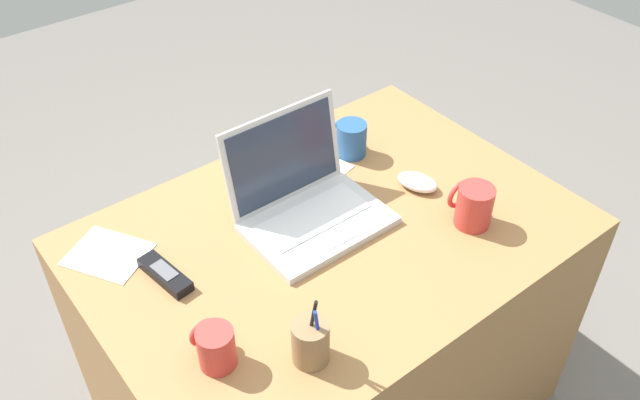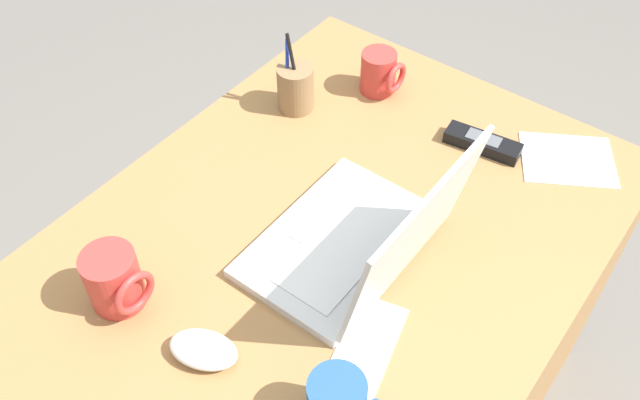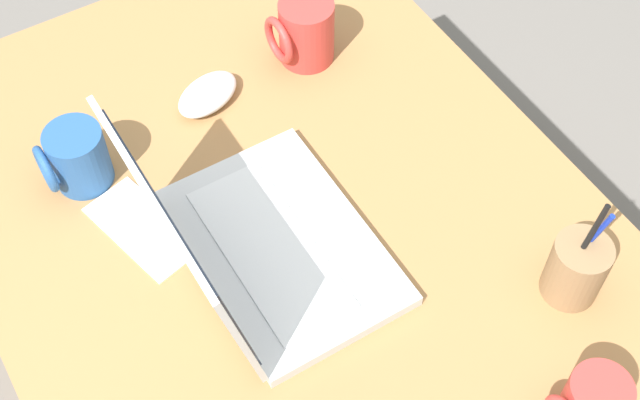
{
  "view_description": "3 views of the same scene",
  "coord_description": "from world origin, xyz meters",
  "px_view_note": "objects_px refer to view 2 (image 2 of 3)",
  "views": [
    {
      "loc": [
        -0.73,
        -0.89,
        1.76
      ],
      "look_at": [
        -0.01,
        0.03,
        0.78
      ],
      "focal_mm": 37.82,
      "sensor_mm": 36.0,
      "label": 1
    },
    {
      "loc": [
        0.58,
        0.44,
        1.61
      ],
      "look_at": [
        -0.0,
        -0.0,
        0.81
      ],
      "focal_mm": 39.04,
      "sensor_mm": 36.0,
      "label": 2
    },
    {
      "loc": [
        -0.58,
        0.31,
        1.69
      ],
      "look_at": [
        -0.01,
        -0.04,
        0.76
      ],
      "focal_mm": 49.75,
      "sensor_mm": 36.0,
      "label": 3
    }
  ],
  "objects_px": {
    "cordless_phone": "(483,143)",
    "pen_holder": "(295,87)",
    "coffee_mug_spare": "(380,73)",
    "laptop": "(363,240)",
    "computer_mouse": "(204,350)",
    "coffee_mug_white": "(115,280)"
  },
  "relations": [
    {
      "from": "laptop",
      "to": "computer_mouse",
      "type": "height_order",
      "value": "laptop"
    },
    {
      "from": "laptop",
      "to": "coffee_mug_spare",
      "type": "relative_size",
      "value": 3.67
    },
    {
      "from": "computer_mouse",
      "to": "cordless_phone",
      "type": "height_order",
      "value": "computer_mouse"
    },
    {
      "from": "laptop",
      "to": "cordless_phone",
      "type": "xyz_separation_m",
      "value": [
        -0.36,
        0.03,
        -0.04
      ]
    },
    {
      "from": "cordless_phone",
      "to": "laptop",
      "type": "bearing_deg",
      "value": -4.52
    },
    {
      "from": "coffee_mug_spare",
      "to": "cordless_phone",
      "type": "distance_m",
      "value": 0.26
    },
    {
      "from": "computer_mouse",
      "to": "coffee_mug_spare",
      "type": "relative_size",
      "value": 1.19
    },
    {
      "from": "laptop",
      "to": "computer_mouse",
      "type": "xyz_separation_m",
      "value": [
        0.28,
        -0.08,
        -0.03
      ]
    },
    {
      "from": "laptop",
      "to": "coffee_mug_spare",
      "type": "distance_m",
      "value": 0.44
    },
    {
      "from": "cordless_phone",
      "to": "computer_mouse",
      "type": "bearing_deg",
      "value": -9.68
    },
    {
      "from": "computer_mouse",
      "to": "coffee_mug_white",
      "type": "height_order",
      "value": "coffee_mug_white"
    },
    {
      "from": "coffee_mug_white",
      "to": "pen_holder",
      "type": "relative_size",
      "value": 0.61
    },
    {
      "from": "laptop",
      "to": "coffee_mug_white",
      "type": "height_order",
      "value": "laptop"
    },
    {
      "from": "computer_mouse",
      "to": "cordless_phone",
      "type": "distance_m",
      "value": 0.65
    },
    {
      "from": "laptop",
      "to": "pen_holder",
      "type": "relative_size",
      "value": 1.91
    },
    {
      "from": "laptop",
      "to": "cordless_phone",
      "type": "relative_size",
      "value": 2.18
    },
    {
      "from": "computer_mouse",
      "to": "pen_holder",
      "type": "distance_m",
      "value": 0.58
    },
    {
      "from": "cordless_phone",
      "to": "pen_holder",
      "type": "height_order",
      "value": "pen_holder"
    },
    {
      "from": "laptop",
      "to": "cordless_phone",
      "type": "bearing_deg",
      "value": 175.48
    },
    {
      "from": "coffee_mug_spare",
      "to": "pen_holder",
      "type": "distance_m",
      "value": 0.18
    },
    {
      "from": "cordless_phone",
      "to": "pen_holder",
      "type": "relative_size",
      "value": 0.87
    },
    {
      "from": "coffee_mug_white",
      "to": "cordless_phone",
      "type": "xyz_separation_m",
      "value": [
        -0.65,
        0.28,
        -0.04
      ]
    }
  ]
}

